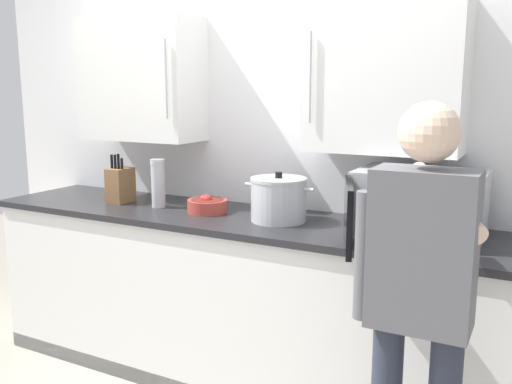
{
  "coord_description": "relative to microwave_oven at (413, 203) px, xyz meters",
  "views": [
    {
      "loc": [
        1.46,
        -1.68,
        1.61
      ],
      "look_at": [
        0.15,
        0.78,
        1.1
      ],
      "focal_mm": 39.02,
      "sensor_mm": 36.0,
      "label": 1
    }
  ],
  "objects": [
    {
      "name": "stock_pot",
      "position": [
        -0.67,
        -0.03,
        -0.04
      ],
      "size": [
        0.38,
        0.29,
        0.25
      ],
      "color": "#B7BABF",
      "rests_on": "counter_unit"
    },
    {
      "name": "microwave_oven",
      "position": [
        0.0,
        0.0,
        0.0
      ],
      "size": [
        0.57,
        0.78,
        0.3
      ],
      "color": "#B7BABF",
      "rests_on": "counter_unit"
    },
    {
      "name": "fruit_bowl",
      "position": [
        -1.1,
        -0.03,
        -0.11
      ],
      "size": [
        0.22,
        0.22,
        0.1
      ],
      "color": "#AD3D33",
      "rests_on": "counter_unit"
    },
    {
      "name": "person_figure",
      "position": [
        0.18,
        -0.69,
        -0.16
      ],
      "size": [
        0.44,
        0.52,
        1.58
      ],
      "color": "#282D3D",
      "rests_on": "ground_plane"
    },
    {
      "name": "thermos_flask",
      "position": [
        -1.42,
        -0.05,
        -0.01
      ],
      "size": [
        0.08,
        0.08,
        0.28
      ],
      "color": "#B7BABF",
      "rests_on": "counter_unit"
    },
    {
      "name": "knife_block",
      "position": [
        -1.71,
        -0.04,
        -0.05
      ],
      "size": [
        0.11,
        0.15,
        0.29
      ],
      "color": "brown",
      "rests_on": "counter_unit"
    },
    {
      "name": "back_wall_tiled",
      "position": [
        -0.92,
        0.29,
        0.39
      ],
      "size": [
        3.96,
        0.44,
        2.87
      ],
      "color": "white",
      "rests_on": "ground_plane"
    },
    {
      "name": "counter_unit",
      "position": [
        -0.92,
        -0.03,
        -0.63
      ],
      "size": [
        2.97,
        0.66,
        0.95
      ],
      "color": "white",
      "rests_on": "ground_plane"
    }
  ]
}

